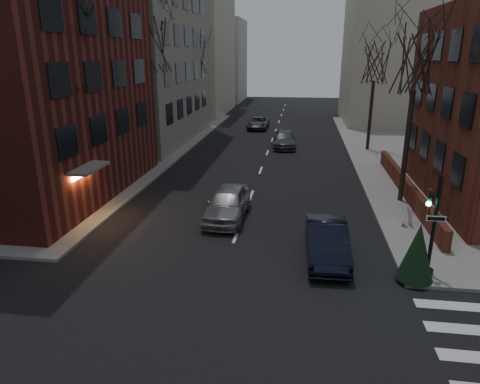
# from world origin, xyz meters

# --- Properties ---
(low_wall_right) EXTENTS (0.35, 16.00, 1.00)m
(low_wall_right) POSITION_xyz_m (9.30, 19.00, 0.65)
(low_wall_right) COLOR maroon
(low_wall_right) RESTS_ON sidewalk_far_right
(building_distant_la) EXTENTS (14.00, 16.00, 18.00)m
(building_distant_la) POSITION_xyz_m (-15.00, 55.00, 9.00)
(building_distant_la) COLOR #BFB4A2
(building_distant_la) RESTS_ON ground
(building_distant_ra) EXTENTS (14.00, 14.00, 16.00)m
(building_distant_ra) POSITION_xyz_m (15.00, 50.00, 8.00)
(building_distant_ra) COLOR #BFB4A2
(building_distant_ra) RESTS_ON ground
(building_distant_lb) EXTENTS (10.00, 12.00, 14.00)m
(building_distant_lb) POSITION_xyz_m (-13.00, 72.00, 7.00)
(building_distant_lb) COLOR #BFB4A2
(building_distant_lb) RESTS_ON ground
(traffic_signal) EXTENTS (0.76, 0.44, 4.00)m
(traffic_signal) POSITION_xyz_m (7.94, 8.99, 1.91)
(traffic_signal) COLOR black
(traffic_signal) RESTS_ON sidewalk_far_right
(tree_left_a) EXTENTS (4.18, 4.18, 10.26)m
(tree_left_a) POSITION_xyz_m (-8.80, 14.00, 8.47)
(tree_left_a) COLOR #2D231C
(tree_left_a) RESTS_ON sidewalk_far_left
(tree_left_b) EXTENTS (4.40, 4.40, 10.80)m
(tree_left_b) POSITION_xyz_m (-8.80, 26.00, 8.91)
(tree_left_b) COLOR #2D231C
(tree_left_b) RESTS_ON sidewalk_far_left
(tree_left_c) EXTENTS (3.96, 3.96, 9.72)m
(tree_left_c) POSITION_xyz_m (-8.80, 40.00, 8.03)
(tree_left_c) COLOR #2D231C
(tree_left_c) RESTS_ON sidewalk_far_left
(tree_right_a) EXTENTS (3.96, 3.96, 9.72)m
(tree_right_a) POSITION_xyz_m (8.80, 18.00, 8.03)
(tree_right_a) COLOR #2D231C
(tree_right_a) RESTS_ON sidewalk_far_right
(tree_right_b) EXTENTS (3.74, 3.74, 9.18)m
(tree_right_b) POSITION_xyz_m (8.80, 32.00, 7.59)
(tree_right_b) COLOR #2D231C
(tree_right_b) RESTS_ON sidewalk_far_right
(streetlamp_near) EXTENTS (0.36, 0.36, 6.28)m
(streetlamp_near) POSITION_xyz_m (-8.20, 22.00, 4.24)
(streetlamp_near) COLOR black
(streetlamp_near) RESTS_ON sidewalk_far_left
(streetlamp_far) EXTENTS (0.36, 0.36, 6.28)m
(streetlamp_far) POSITION_xyz_m (-8.20, 42.00, 4.24)
(streetlamp_far) COLOR black
(streetlamp_far) RESTS_ON sidewalk_far_left
(parked_sedan) EXTENTS (1.79, 4.81, 1.57)m
(parked_sedan) POSITION_xyz_m (4.16, 10.06, 0.78)
(parked_sedan) COLOR black
(parked_sedan) RESTS_ON ground
(car_lane_silver) EXTENTS (2.10, 5.00, 1.69)m
(car_lane_silver) POSITION_xyz_m (-0.80, 14.03, 0.84)
(car_lane_silver) COLOR gray
(car_lane_silver) RESTS_ON ground
(car_lane_gray) EXTENTS (2.31, 5.13, 1.46)m
(car_lane_gray) POSITION_xyz_m (1.36, 32.48, 0.73)
(car_lane_gray) COLOR #3D3E42
(car_lane_gray) RESTS_ON ground
(car_lane_far) EXTENTS (2.26, 4.87, 1.35)m
(car_lane_far) POSITION_xyz_m (-2.09, 42.22, 0.68)
(car_lane_far) COLOR #3F4044
(car_lane_far) RESTS_ON ground
(sandwich_board) EXTENTS (0.49, 0.63, 0.93)m
(sandwich_board) POSITION_xyz_m (8.25, 14.06, 0.62)
(sandwich_board) COLOR silver
(sandwich_board) RESTS_ON sidewalk_far_right
(evergreen_shrub) EXTENTS (1.40, 1.40, 2.26)m
(evergreen_shrub) POSITION_xyz_m (7.39, 8.50, 1.28)
(evergreen_shrub) COLOR black
(evergreen_shrub) RESTS_ON sidewalk_far_right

